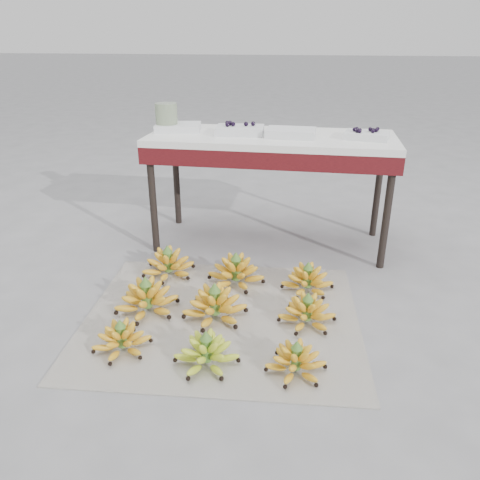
% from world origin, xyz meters
% --- Properties ---
extents(ground, '(60.00, 60.00, 0.00)m').
position_xyz_m(ground, '(0.00, 0.00, 0.00)').
color(ground, slate).
rests_on(ground, ground).
extents(newspaper_mat, '(1.33, 1.14, 0.01)m').
position_xyz_m(newspaper_mat, '(-0.06, 0.07, 0.00)').
color(newspaper_mat, white).
rests_on(newspaper_mat, ground).
extents(bunch_front_left, '(0.28, 0.28, 0.15)m').
position_xyz_m(bunch_front_left, '(-0.42, -0.24, 0.06)').
color(bunch_front_left, yellow).
rests_on(bunch_front_left, newspaper_mat).
extents(bunch_front_center, '(0.28, 0.28, 0.16)m').
position_xyz_m(bunch_front_center, '(-0.05, -0.27, 0.06)').
color(bunch_front_center, olive).
rests_on(bunch_front_center, newspaper_mat).
extents(bunch_front_right, '(0.27, 0.27, 0.14)m').
position_xyz_m(bunch_front_right, '(0.30, -0.26, 0.06)').
color(bunch_front_right, yellow).
rests_on(bunch_front_right, newspaper_mat).
extents(bunch_mid_left, '(0.38, 0.38, 0.18)m').
position_xyz_m(bunch_mid_left, '(-0.42, 0.06, 0.07)').
color(bunch_mid_left, yellow).
rests_on(bunch_mid_left, newspaper_mat).
extents(bunch_mid_center, '(0.37, 0.37, 0.18)m').
position_xyz_m(bunch_mid_center, '(-0.09, 0.06, 0.07)').
color(bunch_mid_center, yellow).
rests_on(bunch_mid_center, newspaper_mat).
extents(bunch_mid_right, '(0.29, 0.29, 0.16)m').
position_xyz_m(bunch_mid_right, '(0.33, 0.08, 0.06)').
color(bunch_mid_right, yellow).
rests_on(bunch_mid_right, newspaper_mat).
extents(bunch_back_left, '(0.34, 0.34, 0.17)m').
position_xyz_m(bunch_back_left, '(-0.43, 0.43, 0.06)').
color(bunch_back_left, yellow).
rests_on(bunch_back_left, newspaper_mat).
extents(bunch_back_center, '(0.30, 0.30, 0.18)m').
position_xyz_m(bunch_back_center, '(-0.05, 0.40, 0.07)').
color(bunch_back_center, yellow).
rests_on(bunch_back_center, newspaper_mat).
extents(bunch_back_right, '(0.29, 0.29, 0.16)m').
position_xyz_m(bunch_back_right, '(0.32, 0.39, 0.06)').
color(bunch_back_right, yellow).
rests_on(bunch_back_right, newspaper_mat).
extents(vendor_table, '(1.41, 0.56, 0.68)m').
position_xyz_m(vendor_table, '(0.06, 0.96, 0.60)').
color(vendor_table, black).
rests_on(vendor_table, ground).
extents(tray_far_left, '(0.30, 0.24, 0.04)m').
position_xyz_m(tray_far_left, '(-0.51, 0.99, 0.70)').
color(tray_far_left, silver).
rests_on(tray_far_left, vendor_table).
extents(tray_left, '(0.29, 0.22, 0.07)m').
position_xyz_m(tray_left, '(-0.13, 0.95, 0.70)').
color(tray_left, silver).
rests_on(tray_left, vendor_table).
extents(tray_right, '(0.28, 0.20, 0.04)m').
position_xyz_m(tray_right, '(0.17, 0.93, 0.70)').
color(tray_right, silver).
rests_on(tray_right, vendor_table).
extents(tray_far_right, '(0.26, 0.21, 0.06)m').
position_xyz_m(tray_far_right, '(0.58, 0.94, 0.70)').
color(tray_far_right, silver).
rests_on(tray_far_right, vendor_table).
extents(glass_jar, '(0.14, 0.14, 0.16)m').
position_xyz_m(glass_jar, '(-0.57, 0.96, 0.76)').
color(glass_jar, '#B7CCA2').
rests_on(glass_jar, vendor_table).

